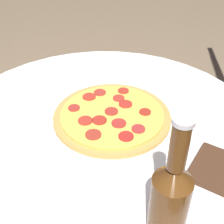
# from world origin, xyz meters

# --- Properties ---
(table) EXTENTS (0.90, 0.90, 0.69)m
(table) POSITION_xyz_m (0.00, 0.00, 0.52)
(table) COLOR white
(table) RESTS_ON ground_plane
(pizza) EXTENTS (0.33, 0.33, 0.02)m
(pizza) POSITION_xyz_m (-0.03, 0.02, 0.70)
(pizza) COLOR #C68E47
(pizza) RESTS_ON table
(beer_bottle) EXTENTS (0.07, 0.07, 0.27)m
(beer_bottle) POSITION_xyz_m (0.30, 0.16, 0.79)
(beer_bottle) COLOR #563314
(beer_bottle) RESTS_ON table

